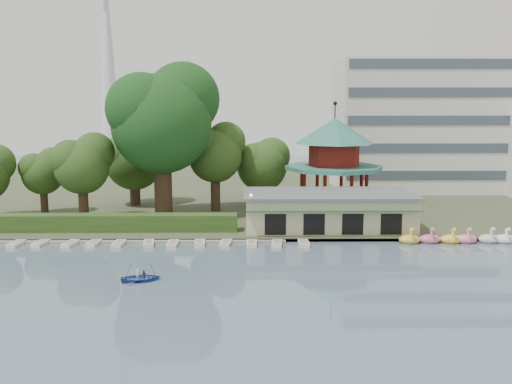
{
  "coord_description": "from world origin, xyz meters",
  "views": [
    {
      "loc": [
        1.36,
        -39.44,
        14.24
      ],
      "look_at": [
        2.0,
        18.0,
        5.0
      ],
      "focal_mm": 40.0,
      "sensor_mm": 36.0,
      "label": 1
    }
  ],
  "objects_px": {
    "dock": "(119,241)",
    "pavilion": "(334,155)",
    "rowboat_with_passengers": "(141,275)",
    "big_tree": "(163,116)",
    "boathouse": "(328,210)"
  },
  "relations": [
    {
      "from": "boathouse",
      "to": "pavilion",
      "type": "height_order",
      "value": "pavilion"
    },
    {
      "from": "boathouse",
      "to": "pavilion",
      "type": "bearing_deg",
      "value": 78.72
    },
    {
      "from": "dock",
      "to": "pavilion",
      "type": "relative_size",
      "value": 2.52
    },
    {
      "from": "pavilion",
      "to": "rowboat_with_passengers",
      "type": "xyz_separation_m",
      "value": [
        -19.35,
        -27.55,
        -7.03
      ]
    },
    {
      "from": "rowboat_with_passengers",
      "to": "big_tree",
      "type": "bearing_deg",
      "value": 93.6
    },
    {
      "from": "boathouse",
      "to": "rowboat_with_passengers",
      "type": "distance_m",
      "value": 24.73
    },
    {
      "from": "rowboat_with_passengers",
      "to": "pavilion",
      "type": "bearing_deg",
      "value": 54.92
    },
    {
      "from": "pavilion",
      "to": "rowboat_with_passengers",
      "type": "distance_m",
      "value": 34.39
    },
    {
      "from": "pavilion",
      "to": "rowboat_with_passengers",
      "type": "bearing_deg",
      "value": -125.08
    },
    {
      "from": "dock",
      "to": "big_tree",
      "type": "distance_m",
      "value": 16.84
    },
    {
      "from": "dock",
      "to": "rowboat_with_passengers",
      "type": "xyz_separation_m",
      "value": [
        4.65,
        -12.75,
        0.34
      ]
    },
    {
      "from": "pavilion",
      "to": "rowboat_with_passengers",
      "type": "height_order",
      "value": "pavilion"
    },
    {
      "from": "boathouse",
      "to": "rowboat_with_passengers",
      "type": "height_order",
      "value": "boathouse"
    },
    {
      "from": "boathouse",
      "to": "dock",
      "type": "bearing_deg",
      "value": -167.76
    },
    {
      "from": "boathouse",
      "to": "big_tree",
      "type": "relative_size",
      "value": 1.01
    }
  ]
}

